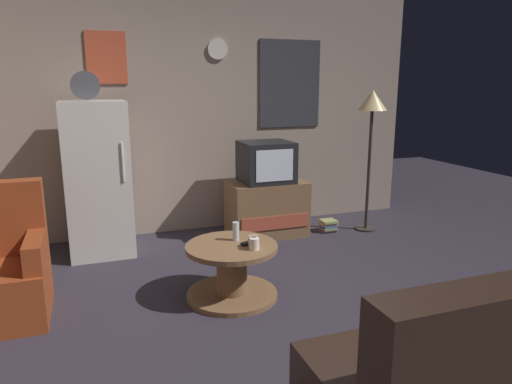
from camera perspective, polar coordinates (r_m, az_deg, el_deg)
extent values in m
plane|color=#2D2833|center=(3.45, 3.43, -15.67)|extent=(12.00, 12.00, 0.00)
cube|color=gray|center=(5.36, -6.90, 10.09)|extent=(5.20, 0.10, 2.77)
cube|color=#333338|center=(5.64, 4.16, 13.00)|extent=(0.76, 0.02, 1.00)
cube|color=#C64C2D|center=(5.17, -17.79, 15.34)|extent=(0.40, 0.02, 0.52)
cylinder|color=silver|center=(5.36, -4.72, 16.97)|extent=(0.22, 0.03, 0.22)
cube|color=silver|center=(4.81, -18.71, 1.51)|extent=(0.60, 0.60, 1.50)
cylinder|color=silver|center=(4.48, -15.97, 3.50)|extent=(0.02, 0.02, 0.36)
cylinder|color=#4C4C51|center=(4.64, -20.12, 12.10)|extent=(0.26, 0.04, 0.26)
cube|color=brown|center=(5.20, 1.28, -2.01)|extent=(0.84, 0.52, 0.61)
cube|color=#AD4733|center=(4.98, 2.38, -3.77)|extent=(0.76, 0.01, 0.15)
cube|color=black|center=(5.08, 1.23, 3.69)|extent=(0.54, 0.50, 0.44)
cube|color=silver|center=(4.85, 2.30, 3.24)|extent=(0.41, 0.01, 0.33)
cylinder|color=#332D28|center=(5.61, 13.21, -4.34)|extent=(0.24, 0.24, 0.02)
cylinder|color=#332D28|center=(5.45, 13.59, 2.60)|extent=(0.04, 0.04, 1.40)
cone|color=#F2D18C|center=(5.37, 14.04, 10.82)|extent=(0.32, 0.32, 0.22)
cylinder|color=brown|center=(3.82, -2.93, -12.34)|extent=(0.72, 0.72, 0.04)
cylinder|color=brown|center=(3.73, -2.97, -9.60)|extent=(0.24, 0.24, 0.40)
cylinder|color=brown|center=(3.66, -3.00, -6.74)|extent=(0.72, 0.72, 0.04)
cylinder|color=silver|center=(3.73, -2.47, -4.81)|extent=(0.05, 0.05, 0.15)
cylinder|color=silver|center=(3.54, -0.22, -6.34)|extent=(0.08, 0.08, 0.09)
cylinder|color=tan|center=(3.59, -0.35, -6.06)|extent=(0.08, 0.08, 0.09)
cube|color=black|center=(3.67, -0.83, -6.18)|extent=(0.15, 0.10, 0.02)
cube|color=maroon|center=(3.73, -25.28, -6.30)|extent=(0.12, 0.60, 0.20)
cube|color=#6A5261|center=(5.45, 8.80, -4.63)|extent=(0.20, 0.13, 0.02)
cube|color=#7C7350|center=(5.45, 8.81, -4.38)|extent=(0.17, 0.16, 0.02)
cube|color=#385D84|center=(5.44, 8.82, -4.11)|extent=(0.16, 0.14, 0.03)
cube|color=tan|center=(5.43, 8.83, -3.81)|extent=(0.19, 0.13, 0.03)
cube|color=#949F5D|center=(5.42, 8.84, -3.52)|extent=(0.17, 0.16, 0.03)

